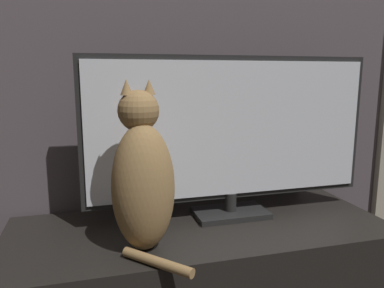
# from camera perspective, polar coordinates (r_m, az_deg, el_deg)

# --- Properties ---
(tv_stand) EXTENTS (1.30, 0.51, 0.42)m
(tv_stand) POSITION_cam_1_polar(r_m,az_deg,el_deg) (1.42, 1.33, -20.20)
(tv_stand) COLOR black
(tv_stand) RESTS_ON ground_plane
(tv) EXTENTS (1.05, 0.16, 0.58)m
(tv) POSITION_cam_1_polar(r_m,az_deg,el_deg) (1.34, 6.02, 1.67)
(tv) COLOR black
(tv) RESTS_ON tv_stand
(cat) EXTENTS (0.21, 0.31, 0.50)m
(cat) POSITION_cam_1_polar(r_m,az_deg,el_deg) (1.10, -7.56, -5.32)
(cat) COLOR #997547
(cat) RESTS_ON tv_stand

